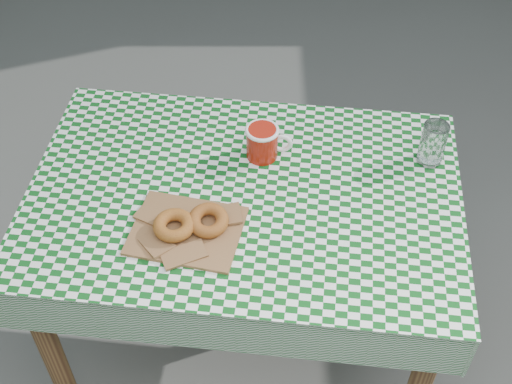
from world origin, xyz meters
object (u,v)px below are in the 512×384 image
(paper_bag, at_px, (187,230))
(coffee_mug, at_px, (262,143))
(table, at_px, (245,280))
(drinking_glass, at_px, (433,144))

(paper_bag, bearing_deg, coffee_mug, 55.74)
(table, height_order, coffee_mug, coffee_mug)
(paper_bag, height_order, coffee_mug, coffee_mug)
(table, distance_m, paper_bag, 0.43)
(coffee_mug, bearing_deg, table, -106.09)
(table, distance_m, coffee_mug, 0.45)
(paper_bag, height_order, drinking_glass, drinking_glass)
(drinking_glass, bearing_deg, coffee_mug, 177.64)
(paper_bag, distance_m, drinking_glass, 0.69)
(table, bearing_deg, coffee_mug, 77.87)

